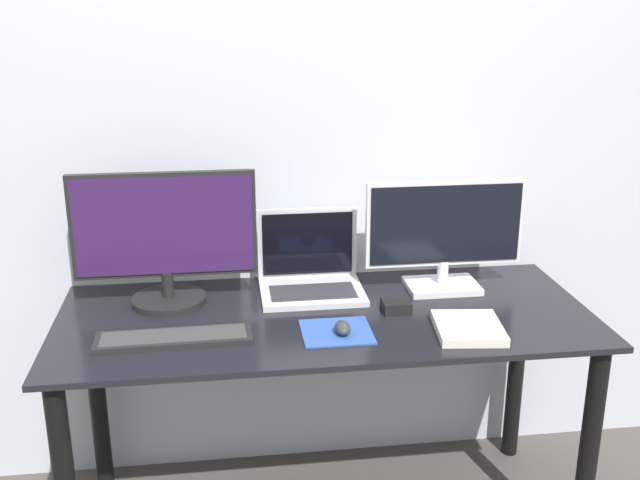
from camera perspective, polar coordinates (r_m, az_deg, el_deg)
name	(u,v)px	position (r m, az deg, el deg)	size (l,w,h in m)	color
wall_back	(309,124)	(2.51, -0.84, 8.86)	(7.00, 0.05, 2.50)	silver
desk	(326,353)	(2.33, 0.43, -8.58)	(1.61, 0.68, 0.74)	black
monitor_left	(165,238)	(2.33, -11.74, 0.13)	(0.56, 0.23, 0.42)	black
monitor_right	(445,234)	(2.43, 9.47, 0.48)	(0.51, 0.16, 0.36)	silver
laptop	(310,272)	(2.43, -0.75, -2.43)	(0.33, 0.25, 0.26)	silver
keyboard	(174,338)	(2.14, -11.06, -7.33)	(0.44, 0.13, 0.02)	black
mousepad	(337,332)	(2.15, 1.27, -7.01)	(0.20, 0.19, 0.00)	#2D519E
mouse	(343,328)	(2.13, 1.73, -6.71)	(0.04, 0.07, 0.04)	#333333
book	(469,328)	(2.19, 11.25, -6.59)	(0.21, 0.23, 0.03)	silver
power_brick	(396,306)	(2.30, 5.82, -5.01)	(0.08, 0.08, 0.04)	black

